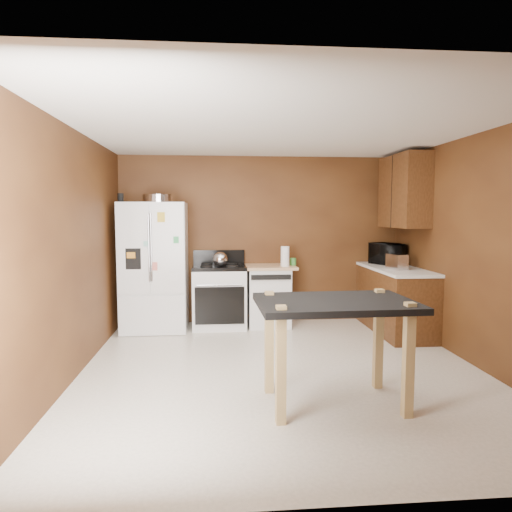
{
  "coord_description": "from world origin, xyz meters",
  "views": [
    {
      "loc": [
        -0.68,
        -4.63,
        1.65
      ],
      "look_at": [
        -0.2,
        0.85,
        1.13
      ],
      "focal_mm": 32.0,
      "sensor_mm": 36.0,
      "label": 1
    }
  ],
  "objects": [
    {
      "name": "floor",
      "position": [
        0.0,
        0.0,
        0.0
      ],
      "size": [
        4.5,
        4.5,
        0.0
      ],
      "primitive_type": "plane",
      "color": "white",
      "rests_on": "ground"
    },
    {
      "name": "ceiling",
      "position": [
        0.0,
        0.0,
        2.5
      ],
      "size": [
        4.5,
        4.5,
        0.0
      ],
      "primitive_type": "plane",
      "rotation": [
        3.14,
        0.0,
        0.0
      ],
      "color": "white",
      "rests_on": "ground"
    },
    {
      "name": "wall_back",
      "position": [
        0.0,
        2.25,
        1.25
      ],
      "size": [
        4.2,
        0.0,
        4.2
      ],
      "primitive_type": "plane",
      "rotation": [
        1.57,
        0.0,
        0.0
      ],
      "color": "#5B3517",
      "rests_on": "ground"
    },
    {
      "name": "wall_front",
      "position": [
        0.0,
        -2.25,
        1.25
      ],
      "size": [
        4.2,
        0.0,
        4.2
      ],
      "primitive_type": "plane",
      "rotation": [
        -1.57,
        0.0,
        0.0
      ],
      "color": "#5B3517",
      "rests_on": "ground"
    },
    {
      "name": "wall_left",
      "position": [
        -2.1,
        0.0,
        1.25
      ],
      "size": [
        0.0,
        4.5,
        4.5
      ],
      "primitive_type": "plane",
      "rotation": [
        1.57,
        0.0,
        1.57
      ],
      "color": "#5B3517",
      "rests_on": "ground"
    },
    {
      "name": "wall_right",
      "position": [
        2.1,
        0.0,
        1.25
      ],
      "size": [
        0.0,
        4.5,
        4.5
      ],
      "primitive_type": "plane",
      "rotation": [
        1.57,
        0.0,
        -1.57
      ],
      "color": "#5B3517",
      "rests_on": "ground"
    },
    {
      "name": "roasting_pan",
      "position": [
        -1.48,
        1.83,
        1.85
      ],
      "size": [
        0.43,
        0.43,
        0.11
      ],
      "primitive_type": "cylinder",
      "color": "silver",
      "rests_on": "refrigerator"
    },
    {
      "name": "pen_cup",
      "position": [
        -1.97,
        1.74,
        1.86
      ],
      "size": [
        0.08,
        0.08,
        0.12
      ],
      "primitive_type": "cylinder",
      "color": "black",
      "rests_on": "refrigerator"
    },
    {
      "name": "kettle",
      "position": [
        -0.62,
        1.78,
        1.0
      ],
      "size": [
        0.21,
        0.21,
        0.21
      ],
      "primitive_type": "sphere",
      "color": "silver",
      "rests_on": "gas_range"
    },
    {
      "name": "paper_towel",
      "position": [
        0.3,
        1.82,
        1.03
      ],
      "size": [
        0.14,
        0.14,
        0.29
      ],
      "primitive_type": "cylinder",
      "rotation": [
        0.0,
        0.0,
        0.17
      ],
      "color": "white",
      "rests_on": "dishwasher"
    },
    {
      "name": "green_canister",
      "position": [
        0.44,
        1.97,
        0.94
      ],
      "size": [
        0.11,
        0.11,
        0.1
      ],
      "primitive_type": "cylinder",
      "rotation": [
        0.0,
        0.0,
        0.14
      ],
      "color": "green",
      "rests_on": "dishwasher"
    },
    {
      "name": "toaster",
      "position": [
        1.74,
        1.27,
        1.0
      ],
      "size": [
        0.23,
        0.31,
        0.2
      ],
      "primitive_type": "cube",
      "rotation": [
        0.0,
        0.0,
        0.23
      ],
      "color": "silver",
      "rests_on": "right_cabinets"
    },
    {
      "name": "microwave",
      "position": [
        1.83,
        1.85,
        1.04
      ],
      "size": [
        0.53,
        0.61,
        0.28
      ],
      "primitive_type": "imported",
      "rotation": [
        0.0,
        0.0,
        2.0
      ],
      "color": "black",
      "rests_on": "right_cabinets"
    },
    {
      "name": "refrigerator",
      "position": [
        -1.55,
        1.86,
        0.9
      ],
      "size": [
        0.9,
        0.8,
        1.8
      ],
      "color": "white",
      "rests_on": "ground"
    },
    {
      "name": "gas_range",
      "position": [
        -0.64,
        1.92,
        0.46
      ],
      "size": [
        0.76,
        0.68,
        1.1
      ],
      "color": "white",
      "rests_on": "ground"
    },
    {
      "name": "dishwasher",
      "position": [
        0.08,
        1.95,
        0.45
      ],
      "size": [
        0.78,
        0.63,
        0.89
      ],
      "color": "white",
      "rests_on": "ground"
    },
    {
      "name": "right_cabinets",
      "position": [
        1.84,
        1.48,
        0.91
      ],
      "size": [
        0.63,
        1.58,
        2.45
      ],
      "color": "#5C3319",
      "rests_on": "ground"
    },
    {
      "name": "island",
      "position": [
        0.32,
        -0.87,
        0.78
      ],
      "size": [
        1.34,
        0.91,
        0.94
      ],
      "color": "black",
      "rests_on": "ground"
    }
  ]
}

